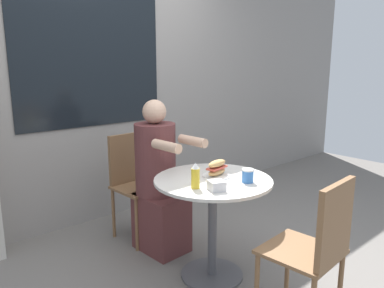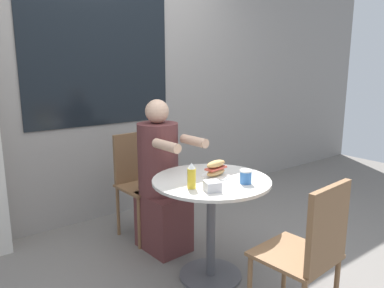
# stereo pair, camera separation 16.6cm
# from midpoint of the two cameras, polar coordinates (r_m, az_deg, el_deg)

# --- Properties ---
(ground_plane) EXTENTS (8.00, 8.00, 0.00)m
(ground_plane) POSITION_cam_midpoint_polar(r_m,az_deg,el_deg) (2.76, 4.64, -19.44)
(ground_plane) COLOR slate
(storefront_wall) EXTENTS (8.00, 0.09, 2.80)m
(storefront_wall) POSITION_cam_midpoint_polar(r_m,az_deg,el_deg) (3.56, -11.26, 11.27)
(storefront_wall) COLOR gray
(storefront_wall) RESTS_ON ground_plane
(cafe_table) EXTENTS (0.78, 0.78, 0.70)m
(cafe_table) POSITION_cam_midpoint_polar(r_m,az_deg,el_deg) (2.52, 4.85, -9.33)
(cafe_table) COLOR beige
(cafe_table) RESTS_ON ground_plane
(diner_chair) EXTENTS (0.40, 0.40, 0.87)m
(diner_chair) POSITION_cam_midpoint_polar(r_m,az_deg,el_deg) (3.19, -6.73, -4.69)
(diner_chair) COLOR brown
(diner_chair) RESTS_ON ground_plane
(seated_diner) EXTENTS (0.34, 0.57, 1.18)m
(seated_diner) POSITION_cam_midpoint_polar(r_m,az_deg,el_deg) (2.92, -3.13, -6.29)
(seated_diner) COLOR brown
(seated_diner) RESTS_ON ground_plane
(empty_chair_across) EXTENTS (0.41, 0.41, 0.87)m
(empty_chair_across) POSITION_cam_midpoint_polar(r_m,az_deg,el_deg) (2.10, 19.93, -14.58)
(empty_chair_across) COLOR brown
(empty_chair_across) RESTS_ON ground_plane
(sandwich_on_plate) EXTENTS (0.19, 0.19, 0.11)m
(sandwich_on_plate) POSITION_cam_midpoint_polar(r_m,az_deg,el_deg) (2.50, 5.57, -3.95)
(sandwich_on_plate) COLOR white
(sandwich_on_plate) RESTS_ON cafe_table
(drink_cup) EXTENTS (0.08, 0.08, 0.09)m
(drink_cup) POSITION_cam_midpoint_polar(r_m,az_deg,el_deg) (2.39, 10.17, -4.94)
(drink_cup) COLOR #336BB7
(drink_cup) RESTS_ON cafe_table
(napkin_box) EXTENTS (0.11, 0.11, 0.06)m
(napkin_box) POSITION_cam_midpoint_polar(r_m,az_deg,el_deg) (2.23, 5.25, -6.43)
(napkin_box) COLOR silver
(napkin_box) RESTS_ON cafe_table
(condiment_bottle) EXTENTS (0.05, 0.05, 0.16)m
(condiment_bottle) POSITION_cam_midpoint_polar(r_m,az_deg,el_deg) (2.26, 2.05, -4.92)
(condiment_bottle) COLOR gold
(condiment_bottle) RESTS_ON cafe_table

